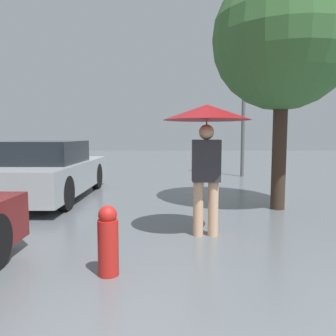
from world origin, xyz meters
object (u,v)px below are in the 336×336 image
at_px(pedestrian, 207,127).
at_px(street_lamp, 244,79).
at_px(parked_car_farthest, 50,171).
at_px(tree, 283,40).
at_px(fire_hydrant, 108,241).

height_order(pedestrian, street_lamp, street_lamp).
bearing_deg(parked_car_farthest, street_lamp, 37.33).
bearing_deg(pedestrian, parked_car_farthest, 139.23).
xyz_separation_m(pedestrian, street_lamp, (2.01, 6.87, 1.81)).
bearing_deg(street_lamp, tree, -94.64).
relative_size(tree, street_lamp, 0.90).
bearing_deg(parked_car_farthest, fire_hydrant, -62.85).
distance_m(pedestrian, fire_hydrant, 2.13).
xyz_separation_m(pedestrian, fire_hydrant, (-1.14, -1.35, -1.19)).
bearing_deg(fire_hydrant, parked_car_farthest, 117.15).
distance_m(street_lamp, fire_hydrant, 9.30).
relative_size(parked_car_farthest, fire_hydrant, 5.86).
height_order(street_lamp, fire_hydrant, street_lamp).
relative_size(pedestrian, tree, 0.41).
distance_m(pedestrian, tree, 2.88).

